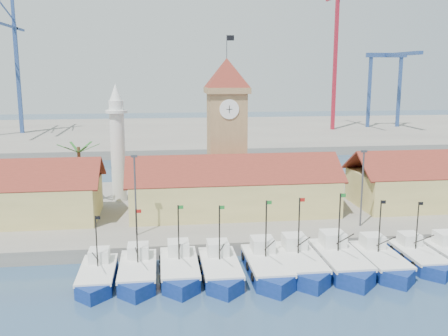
{
  "coord_description": "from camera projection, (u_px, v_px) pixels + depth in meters",
  "views": [
    {
      "loc": [
        -9.27,
        -41.86,
        19.34
      ],
      "look_at": [
        -1.42,
        18.0,
        7.69
      ],
      "focal_mm": 40.0,
      "sensor_mm": 36.0,
      "label": 1
    }
  ],
  "objects": [
    {
      "name": "ground",
      "position": [
        265.0,
        287.0,
        45.6
      ],
      "size": [
        400.0,
        400.0,
        0.0
      ],
      "primitive_type": "plane",
      "color": "navy",
      "rests_on": "ground"
    },
    {
      "name": "crane_red_right",
      "position": [
        338.0,
        41.0,
        146.74
      ],
      "size": [
        1.0,
        33.1,
        47.22
      ],
      "color": "#A4192B",
      "rests_on": "terminal"
    },
    {
      "name": "palm_tree",
      "position": [
        80.0,
        171.0,
        67.17
      ],
      "size": [
        5.6,
        5.03,
        8.39
      ],
      "color": "brown",
      "rests_on": "quay"
    },
    {
      "name": "clock_tower",
      "position": [
        227.0,
        126.0,
        68.64
      ],
      "size": [
        5.8,
        5.8,
        22.7
      ],
      "color": "#A58055",
      "rests_on": "quay"
    },
    {
      "name": "quay",
      "position": [
        229.0,
        209.0,
        68.82
      ],
      "size": [
        140.0,
        32.0,
        1.5
      ],
      "primitive_type": "cube",
      "color": "gray",
      "rests_on": "ground"
    },
    {
      "name": "boat_1",
      "position": [
        138.0,
        274.0,
        46.78
      ],
      "size": [
        3.44,
        9.41,
        7.12
      ],
      "color": "navy",
      "rests_on": "ground"
    },
    {
      "name": "lamp_posts",
      "position": [
        248.0,
        188.0,
        56.12
      ],
      "size": [
        80.7,
        0.25,
        9.03
      ],
      "color": "#3F3F44",
      "rests_on": "quay"
    },
    {
      "name": "boat_8",
      "position": [
        419.0,
        258.0,
        50.65
      ],
      "size": [
        3.28,
        8.98,
        6.8
      ],
      "color": "navy",
      "rests_on": "ground"
    },
    {
      "name": "boat_3",
      "position": [
        221.0,
        271.0,
        47.4
      ],
      "size": [
        3.53,
        9.68,
        7.33
      ],
      "color": "navy",
      "rests_on": "ground"
    },
    {
      "name": "boat_4",
      "position": [
        268.0,
        268.0,
        47.89
      ],
      "size": [
        3.71,
        10.17,
        7.69
      ],
      "color": "navy",
      "rests_on": "ground"
    },
    {
      "name": "hall_center",
      "position": [
        233.0,
        193.0,
        64.31
      ],
      "size": [
        27.04,
        10.13,
        7.61
      ],
      "color": "#D6C575",
      "rests_on": "quay"
    },
    {
      "name": "minaret",
      "position": [
        118.0,
        142.0,
        69.1
      ],
      "size": [
        3.0,
        3.0,
        16.3
      ],
      "color": "silver",
      "rests_on": "quay"
    },
    {
      "name": "boat_0",
      "position": [
        97.0,
        277.0,
        46.12
      ],
      "size": [
        3.22,
        8.83,
        6.68
      ],
      "color": "navy",
      "rests_on": "ground"
    },
    {
      "name": "terminal",
      "position": [
        190.0,
        133.0,
        152.5
      ],
      "size": [
        240.0,
        80.0,
        2.0
      ],
      "primitive_type": "cube",
      "color": "gray",
      "rests_on": "ground"
    },
    {
      "name": "boat_6",
      "position": [
        341.0,
        263.0,
        49.2
      ],
      "size": [
        3.89,
        10.67,
        8.07
      ],
      "color": "navy",
      "rests_on": "ground"
    },
    {
      "name": "crane_blue_near",
      "position": [
        15.0,
        59.0,
        138.61
      ],
      "size": [
        1.0,
        33.32,
        37.46
      ],
      "color": "navy",
      "rests_on": "terminal"
    },
    {
      "name": "gantry",
      "position": [
        390.0,
        70.0,
        153.55
      ],
      "size": [
        13.0,
        22.0,
        23.2
      ],
      "color": "navy",
      "rests_on": "terminal"
    },
    {
      "name": "boat_7",
      "position": [
        382.0,
        262.0,
        49.44
      ],
      "size": [
        3.52,
        9.65,
        7.3
      ],
      "color": "navy",
      "rests_on": "ground"
    },
    {
      "name": "boat_2",
      "position": [
        180.0,
        271.0,
        47.4
      ],
      "size": [
        3.55,
        9.72,
        7.35
      ],
      "color": "navy",
      "rests_on": "ground"
    },
    {
      "name": "boat_5",
      "position": [
        300.0,
        265.0,
        48.76
      ],
      "size": [
        3.73,
        10.21,
        7.72
      ],
      "color": "navy",
      "rests_on": "ground"
    }
  ]
}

